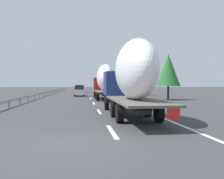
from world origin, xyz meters
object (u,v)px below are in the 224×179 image
Objects in this scene: car_white_van at (79,91)px; truck_lead at (105,80)px; car_yellow_coupe at (79,89)px; car_black_suv at (80,88)px; road_sign at (108,83)px; truck_trailing at (131,76)px.

truck_lead is at bearing -160.99° from car_white_van.
car_white_van is at bearing -179.66° from car_yellow_coupe.
car_white_van is at bearing -179.83° from car_black_suv.
car_white_van is at bearing 155.71° from road_sign.
road_sign is (-1.37, -6.70, 1.33)m from car_yellow_coupe.
road_sign is (-27.20, -6.73, 1.38)m from car_black_suv.
truck_trailing is 28.82m from car_white_van.
car_black_suv is (52.03, 3.63, -1.73)m from truck_lead.
truck_lead reaches higher than car_white_van.
car_black_suv is at bearing 2.95° from truck_trailing.
car_yellow_coupe is 6.97m from road_sign.
truck_lead reaches higher than car_yellow_coupe.
road_sign reaches higher than car_white_van.
car_black_suv is 41.85m from car_white_van.
car_yellow_coupe is (44.57, 3.60, -1.65)m from truck_trailing.
truck_lead is 2.80× the size of car_black_suv.
truck_trailing is at bearing -177.05° from car_black_suv.
truck_trailing is at bearing 175.90° from road_sign.
truck_lead is 10.90m from car_white_van.
truck_lead reaches higher than road_sign.
truck_lead is at bearing -172.17° from car_yellow_coupe.
truck_trailing is (-18.38, -0.00, -0.04)m from truck_lead.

